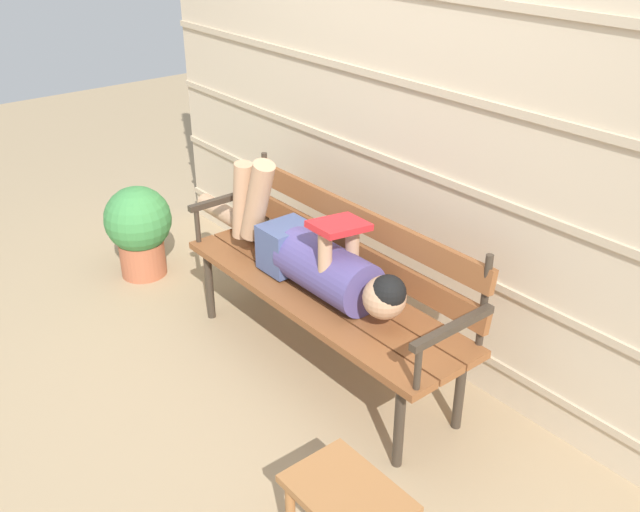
{
  "coord_description": "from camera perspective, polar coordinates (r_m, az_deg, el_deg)",
  "views": [
    {
      "loc": [
        2.25,
        -1.75,
        2.14
      ],
      "look_at": [
        0.0,
        0.09,
        0.62
      ],
      "focal_mm": 39.63,
      "sensor_mm": 36.0,
      "label": 1
    }
  ],
  "objects": [
    {
      "name": "footstool",
      "position": [
        2.54,
        2.22,
        -19.52
      ],
      "size": [
        0.42,
        0.29,
        0.35
      ],
      "color": "#9E6638",
      "rests_on": "ground"
    },
    {
      "name": "park_bench",
      "position": [
        3.38,
        0.92,
        -1.73
      ],
      "size": [
        1.68,
        0.49,
        0.86
      ],
      "color": "brown",
      "rests_on": "ground"
    },
    {
      "name": "house_siding",
      "position": [
        3.39,
        6.83,
        10.7
      ],
      "size": [
        4.04,
        0.08,
        2.33
      ],
      "color": "beige",
      "rests_on": "ground"
    },
    {
      "name": "ground_plane",
      "position": [
        3.57,
        -1.08,
        -9.32
      ],
      "size": [
        12.0,
        12.0,
        0.0
      ],
      "primitive_type": "plane",
      "color": "tan"
    },
    {
      "name": "potted_plant",
      "position": [
        4.41,
        -14.42,
        2.27
      ],
      "size": [
        0.4,
        0.4,
        0.57
      ],
      "color": "#AD5B3D",
      "rests_on": "ground"
    },
    {
      "name": "reclining_person",
      "position": [
        3.34,
        -0.88,
        0.13
      ],
      "size": [
        1.69,
        0.25,
        0.56
      ],
      "color": "#514784"
    }
  ]
}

